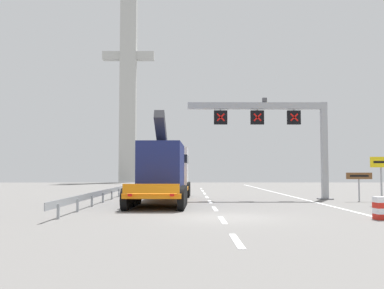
{
  "coord_description": "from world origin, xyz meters",
  "views": [
    {
      "loc": [
        -1.54,
        -18.08,
        1.9
      ],
      "look_at": [
        -1.36,
        9.93,
        3.62
      ],
      "focal_mm": 40.94,
      "sensor_mm": 36.0,
      "label": 1
    }
  ],
  "objects_px": {
    "exit_sign_yellow": "(381,169)",
    "tourist_info_sign_brown": "(359,179)",
    "overhead_lane_gantry": "(278,123)",
    "bridge_pylon_distant": "(128,78)",
    "heavy_haul_truck_orange": "(166,170)"
  },
  "relations": [
    {
      "from": "exit_sign_yellow",
      "to": "tourist_info_sign_brown",
      "type": "xyz_separation_m",
      "value": [
        -0.07,
        3.09,
        -0.63
      ]
    },
    {
      "from": "exit_sign_yellow",
      "to": "tourist_info_sign_brown",
      "type": "distance_m",
      "value": 3.16
    },
    {
      "from": "heavy_haul_truck_orange",
      "to": "exit_sign_yellow",
      "type": "distance_m",
      "value": 12.98
    },
    {
      "from": "heavy_haul_truck_orange",
      "to": "bridge_pylon_distant",
      "type": "xyz_separation_m",
      "value": [
        -9.15,
        47.26,
        16.24
      ]
    },
    {
      "from": "heavy_haul_truck_orange",
      "to": "bridge_pylon_distant",
      "type": "distance_m",
      "value": 50.81
    },
    {
      "from": "overhead_lane_gantry",
      "to": "heavy_haul_truck_orange",
      "type": "relative_size",
      "value": 0.69
    },
    {
      "from": "overhead_lane_gantry",
      "to": "tourist_info_sign_brown",
      "type": "xyz_separation_m",
      "value": [
        4.7,
        -1.98,
        -3.83
      ]
    },
    {
      "from": "overhead_lane_gantry",
      "to": "bridge_pylon_distant",
      "type": "relative_size",
      "value": 0.27
    },
    {
      "from": "bridge_pylon_distant",
      "to": "overhead_lane_gantry",
      "type": "bearing_deg",
      "value": -70.08
    },
    {
      "from": "overhead_lane_gantry",
      "to": "bridge_pylon_distant",
      "type": "distance_m",
      "value": 50.81
    },
    {
      "from": "tourist_info_sign_brown",
      "to": "bridge_pylon_distant",
      "type": "xyz_separation_m",
      "value": [
        -21.44,
        48.16,
        16.83
      ]
    },
    {
      "from": "overhead_lane_gantry",
      "to": "tourist_info_sign_brown",
      "type": "height_order",
      "value": "overhead_lane_gantry"
    },
    {
      "from": "exit_sign_yellow",
      "to": "tourist_info_sign_brown",
      "type": "height_order",
      "value": "exit_sign_yellow"
    },
    {
      "from": "overhead_lane_gantry",
      "to": "heavy_haul_truck_orange",
      "type": "xyz_separation_m",
      "value": [
        -7.59,
        -1.08,
        -3.24
      ]
    },
    {
      "from": "exit_sign_yellow",
      "to": "bridge_pylon_distant",
      "type": "xyz_separation_m",
      "value": [
        -21.5,
        51.26,
        16.2
      ]
    }
  ]
}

